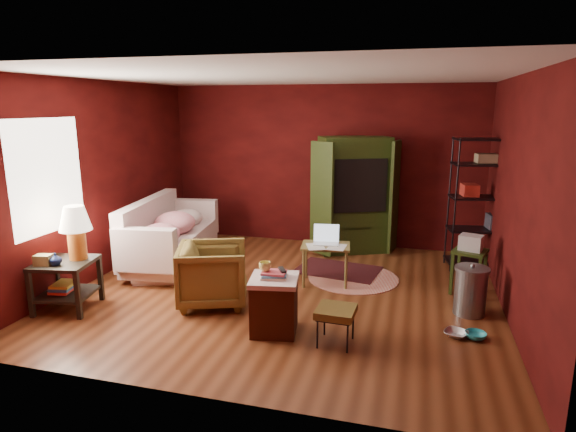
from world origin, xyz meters
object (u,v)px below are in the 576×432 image
laptop_desk (326,249)px  tv_armoire (354,193)px  wire_shelving (485,198)px  sofa (170,240)px  hamper (274,304)px  armchair (213,271)px  side_table (71,248)px

laptop_desk → tv_armoire: (0.15, 1.67, 0.51)m
laptop_desk → wire_shelving: 2.58m
sofa → laptop_desk: size_ratio=2.42×
sofa → hamper: size_ratio=2.75×
sofa → tv_armoire: 3.10m
sofa → armchair: 1.82m
hamper → tv_armoire: tv_armoire is taller
sofa → hamper: bearing=-147.7°
laptop_desk → wire_shelving: bearing=22.4°
side_table → laptop_desk: (2.84, 1.60, -0.26)m
hamper → laptop_desk: 1.63m
side_table → wire_shelving: wire_shelving is taller
tv_armoire → wire_shelving: size_ratio=0.98×
armchair → wire_shelving: bearing=-75.8°
armchair → wire_shelving: (3.39, 2.33, 0.67)m
armchair → laptop_desk: size_ratio=1.03×
tv_armoire → wire_shelving: wire_shelving is taller
side_table → laptop_desk: bearing=29.4°
tv_armoire → side_table: bearing=-157.0°
hamper → tv_armoire: bearing=82.7°
laptop_desk → hamper: bearing=-107.6°
armchair → laptop_desk: armchair is taller
armchair → hamper: (0.97, -0.55, -0.09)m
sofa → laptop_desk: 2.53m
sofa → side_table: 1.89m
sofa → hamper: (2.26, -1.82, -0.06)m
hamper → wire_shelving: bearing=49.9°
armchair → laptop_desk: bearing=-69.8°
side_table → laptop_desk: size_ratio=1.55×
armchair → tv_armoire: tv_armoire is taller
side_table → wire_shelving: (5.00, 2.88, 0.33)m
sofa → wire_shelving: 4.85m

